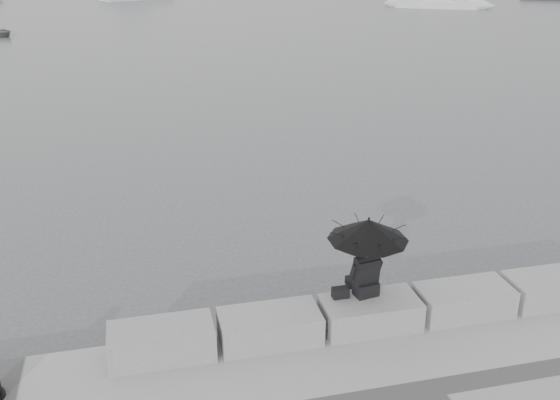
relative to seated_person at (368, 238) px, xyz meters
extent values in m
plane|color=#414345|center=(0.03, 0.23, -2.03)|extent=(360.00, 360.00, 0.00)
cube|color=slate|center=(-3.37, -0.22, -1.28)|extent=(1.60, 0.80, 0.50)
cube|color=slate|center=(-1.67, -0.22, -1.28)|extent=(1.60, 0.80, 0.50)
cube|color=slate|center=(0.03, -0.22, -1.28)|extent=(1.60, 0.80, 0.50)
cube|color=slate|center=(1.73, -0.22, -1.28)|extent=(1.60, 0.80, 0.50)
cube|color=slate|center=(3.43, -0.22, -1.28)|extent=(1.60, 0.80, 0.50)
sphere|color=#726056|center=(0.00, 0.02, -0.25)|extent=(0.21, 0.21, 0.21)
cylinder|color=black|center=(0.00, 0.01, -0.18)|extent=(0.02, 0.02, 1.00)
cone|color=black|center=(0.00, 0.01, 0.14)|extent=(1.31, 1.31, 0.35)
sphere|color=black|center=(0.00, 0.01, 0.34)|extent=(0.04, 0.04, 0.04)
cube|color=black|center=(-0.43, -0.01, -0.95)|extent=(0.27, 0.16, 0.18)
cube|color=white|center=(28.58, 54.29, -1.68)|extent=(8.37, 6.18, 0.90)
camera|label=1|loc=(-3.48, -8.41, 4.38)|focal=40.00mm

